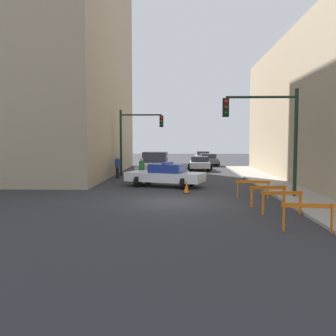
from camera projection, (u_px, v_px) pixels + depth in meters
The scene contains 17 objects.
ground_plane at pixel (174, 202), 17.19m from camera, with size 120.00×120.00×0.00m, color #2D2D33.
sidewalk_right at pixel (310, 202), 16.97m from camera, with size 2.40×44.00×0.12m.
building_corner_left at pixel (31, 42), 30.74m from camera, with size 14.00×20.00×21.71m.
traffic_light_near at pixel (272, 126), 18.12m from camera, with size 3.64×0.35×5.20m.
traffic_light_far at pixel (135, 133), 29.30m from camera, with size 3.44×0.35×5.20m.
police_car at pixel (166, 175), 22.82m from camera, with size 5.05×3.28×1.52m.
white_truck at pixel (154, 165), 28.76m from camera, with size 2.81×5.49×1.90m.
parked_car_near at pixel (200, 163), 34.96m from camera, with size 2.35×4.35×1.31m.
parked_car_mid at pixel (208, 159), 41.53m from camera, with size 2.52×4.44×1.31m.
parked_car_far at pixel (203, 156), 50.07m from camera, with size 2.29×4.31×1.31m.
pedestrian_crossing at pixel (142, 170), 24.71m from camera, with size 0.44×0.44×1.66m.
pedestrian_corner at pixel (118, 167), 27.66m from camera, with size 0.48×0.48×1.66m.
barrier_front at pixel (308, 212), 11.59m from camera, with size 1.60×0.32×0.90m.
barrier_mid at pixel (282, 199), 14.30m from camera, with size 1.60×0.24×0.90m.
barrier_back at pixel (268, 193), 15.93m from camera, with size 1.59×0.41×0.90m.
barrier_corner at pixel (253, 186), 18.11m from camera, with size 1.59×0.39×0.90m.
traffic_cone at pixel (187, 187), 20.02m from camera, with size 0.36×0.36×0.66m.
Camera 1 is at (0.34, -17.02, 2.86)m, focal length 40.00 mm.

